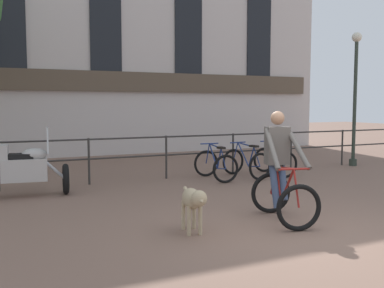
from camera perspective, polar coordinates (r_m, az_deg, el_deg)
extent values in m
plane|color=#7A5B4C|center=(6.58, 14.45, -11.04)|extent=(60.00, 60.00, 0.00)
cylinder|color=#2D2B28|center=(10.35, -12.95, -2.16)|extent=(0.05, 0.05, 1.05)
cylinder|color=#2D2B28|center=(10.90, -3.29, -1.68)|extent=(0.05, 0.05, 1.05)
cylinder|color=#2D2B28|center=(11.73, 5.22, -1.21)|extent=(0.05, 0.05, 1.05)
cylinder|color=#2D2B28|center=(12.79, 12.47, -0.79)|extent=(0.05, 0.05, 1.05)
cylinder|color=#2D2B28|center=(14.01, 18.53, -0.43)|extent=(0.05, 0.05, 1.05)
cylinder|color=#2D2B28|center=(10.85, -3.30, 0.92)|extent=(15.00, 0.04, 0.04)
cylinder|color=#2D2B28|center=(10.90, -3.29, -1.40)|extent=(15.00, 0.04, 0.04)
cube|color=beige|center=(16.61, -11.22, 15.33)|extent=(18.00, 0.60, 9.57)
cube|color=brown|center=(16.02, -10.77, 7.84)|extent=(17.10, 0.12, 0.70)
cube|color=black|center=(16.39, -10.96, 17.18)|extent=(1.10, 0.06, 5.36)
cube|color=black|center=(17.45, -0.45, 16.52)|extent=(1.10, 0.06, 5.36)
cube|color=black|center=(18.97, 8.53, 15.54)|extent=(1.10, 0.06, 5.36)
torus|color=black|center=(6.62, 13.42, -7.88)|extent=(0.68, 0.24, 0.68)
torus|color=black|center=(7.61, 9.97, -6.12)|extent=(0.68, 0.24, 0.68)
cylinder|color=maroon|center=(6.95, 11.99, -5.22)|extent=(0.16, 0.48, 0.60)
cylinder|color=maroon|center=(7.26, 10.97, -5.04)|extent=(0.09, 0.23, 0.52)
cylinder|color=maroon|center=(7.00, 11.71, -3.02)|extent=(0.20, 0.65, 0.10)
cylinder|color=maroon|center=(7.41, 10.58, -6.63)|extent=(0.14, 0.44, 0.08)
cylinder|color=maroon|center=(7.46, 10.33, -4.56)|extent=(0.09, 0.26, 0.47)
cylinder|color=maroon|center=(6.65, 13.11, -5.48)|extent=(0.08, 0.23, 0.54)
cylinder|color=maroon|center=(6.70, 12.81, -3.12)|extent=(0.47, 0.15, 0.03)
cube|color=black|center=(7.31, 10.71, -2.78)|extent=(0.18, 0.26, 0.05)
cube|color=#56514C|center=(7.27, 10.75, -0.20)|extent=(0.40, 0.30, 0.60)
sphere|color=#A87A5B|center=(7.24, 10.81, 3.26)|extent=(0.22, 0.22, 0.22)
cylinder|color=#56514C|center=(6.89, 10.15, -0.60)|extent=(0.31, 0.70, 0.60)
cylinder|color=#56514C|center=(7.05, 13.33, -0.53)|extent=(0.19, 0.72, 0.60)
cylinder|color=#384766|center=(7.24, 10.45, -5.27)|extent=(0.15, 0.32, 0.69)
cylinder|color=#384766|center=(7.28, 11.48, -4.74)|extent=(0.21, 0.32, 0.58)
ellipsoid|color=tan|center=(6.36, -0.05, -6.95)|extent=(0.33, 0.54, 0.29)
cylinder|color=tan|center=(6.16, 0.44, -7.13)|extent=(0.19, 0.18, 0.16)
sphere|color=tan|center=(5.98, 0.91, -6.93)|extent=(0.22, 0.22, 0.22)
cone|color=tan|center=(5.89, 1.18, -7.26)|extent=(0.14, 0.15, 0.12)
cylinder|color=tan|center=(6.63, -0.73, -5.93)|extent=(0.08, 0.18, 0.11)
cylinder|color=tan|center=(6.25, -0.38, -9.71)|extent=(0.06, 0.06, 0.42)
cylinder|color=tan|center=(6.29, 1.06, -9.62)|extent=(0.06, 0.06, 0.42)
cylinder|color=tan|center=(6.55, -1.10, -9.02)|extent=(0.06, 0.06, 0.42)
cylinder|color=tan|center=(6.59, 0.27, -8.93)|extent=(0.06, 0.06, 0.42)
torus|color=black|center=(9.38, -15.73, -4.30)|extent=(0.20, 0.63, 0.62)
cube|color=#B7B2AD|center=(9.35, -20.49, -3.09)|extent=(0.89, 0.51, 0.44)
ellipsoid|color=#B7B2AD|center=(9.31, -19.37, -1.23)|extent=(0.52, 0.38, 0.24)
cube|color=black|center=(9.32, -21.19, -1.46)|extent=(0.60, 0.37, 0.10)
cylinder|color=#B2B2B7|center=(9.35, -16.95, -3.21)|extent=(0.43, 0.12, 0.41)
cube|color=silver|center=(9.28, -17.86, 0.47)|extent=(0.09, 0.44, 0.50)
torus|color=black|center=(11.24, 1.80, -2.47)|extent=(0.66, 0.08, 0.66)
torus|color=black|center=(10.31, 4.29, -3.17)|extent=(0.66, 0.08, 0.66)
cylinder|color=navy|center=(10.84, 2.73, -1.52)|extent=(0.05, 0.47, 0.58)
cylinder|color=navy|center=(10.57, 3.48, -1.88)|extent=(0.04, 0.22, 0.51)
cylinder|color=navy|center=(10.73, 2.95, -0.26)|extent=(0.05, 0.63, 0.10)
cylinder|color=navy|center=(10.49, 3.76, -3.15)|extent=(0.04, 0.42, 0.07)
cylinder|color=navy|center=(10.38, 4.00, -1.87)|extent=(0.03, 0.25, 0.46)
cylinder|color=navy|center=(11.12, 2.01, -1.22)|extent=(0.03, 0.21, 0.52)
cylinder|color=navy|center=(11.01, 2.23, 0.05)|extent=(0.48, 0.05, 0.03)
cube|color=black|center=(10.45, 3.72, -0.48)|extent=(0.13, 0.24, 0.05)
torus|color=black|center=(11.61, 5.25, -2.24)|extent=(0.66, 0.13, 0.66)
torus|color=black|center=(10.80, 8.62, -2.83)|extent=(0.66, 0.13, 0.66)
cylinder|color=navy|center=(11.26, 6.52, -1.30)|extent=(0.08, 0.47, 0.58)
cylinder|color=navy|center=(11.02, 7.54, -1.62)|extent=(0.06, 0.22, 0.51)
cylinder|color=navy|center=(11.17, 6.84, -0.08)|extent=(0.10, 0.63, 0.10)
cylinder|color=navy|center=(10.96, 7.91, -2.84)|extent=(0.07, 0.42, 0.07)
cylinder|color=navy|center=(10.86, 8.24, -1.60)|extent=(0.05, 0.25, 0.46)
cylinder|color=navy|center=(11.51, 5.55, -1.03)|extent=(0.05, 0.21, 0.52)
cylinder|color=navy|center=(11.41, 5.85, 0.20)|extent=(0.48, 0.08, 0.03)
cube|color=black|center=(10.92, 7.87, -0.28)|extent=(0.15, 0.25, 0.05)
torus|color=black|center=(12.14, 9.21, -1.97)|extent=(0.66, 0.13, 0.66)
torus|color=black|center=(11.24, 11.80, -2.58)|extent=(0.66, 0.13, 0.66)
cylinder|color=navy|center=(11.76, 10.19, -1.08)|extent=(0.08, 0.47, 0.58)
cylinder|color=navy|center=(11.49, 10.97, -1.40)|extent=(0.05, 0.22, 0.51)
cylinder|color=navy|center=(11.65, 10.44, 0.08)|extent=(0.10, 0.63, 0.10)
cylinder|color=navy|center=(11.42, 11.25, -2.57)|extent=(0.07, 0.42, 0.07)
cylinder|color=navy|center=(11.31, 11.52, -1.39)|extent=(0.05, 0.25, 0.46)
cylinder|color=navy|center=(12.03, 9.45, -0.81)|extent=(0.05, 0.21, 0.52)
cylinder|color=navy|center=(11.92, 9.69, 0.37)|extent=(0.48, 0.08, 0.03)
cube|color=black|center=(11.38, 11.24, -0.11)|extent=(0.14, 0.25, 0.05)
cylinder|color=#2D382D|center=(14.03, 19.75, -2.20)|extent=(0.22, 0.22, 0.20)
cylinder|color=#2D382D|center=(13.93, 19.96, 4.78)|extent=(0.10, 0.10, 3.61)
sphere|color=silver|center=(14.06, 20.21, 12.62)|extent=(0.28, 0.28, 0.28)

